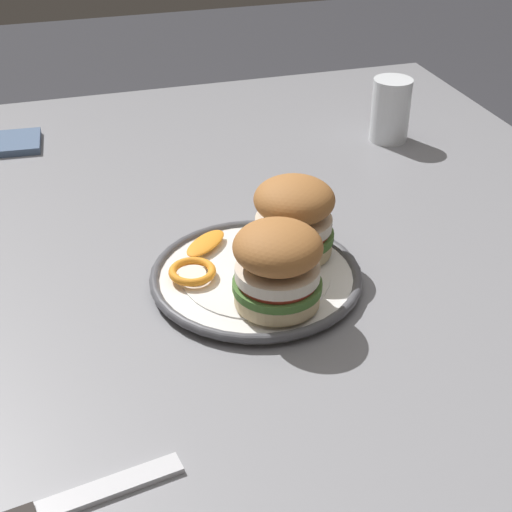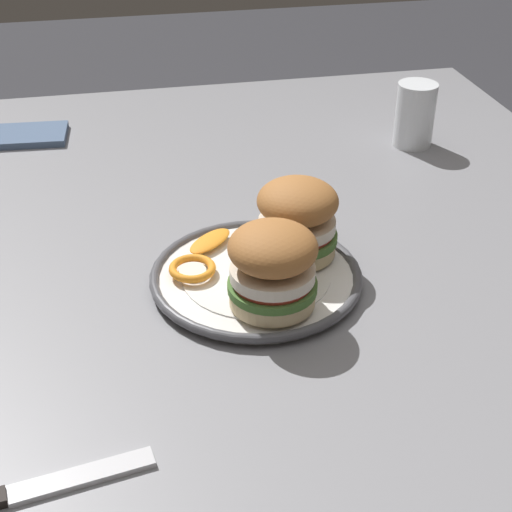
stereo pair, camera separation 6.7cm
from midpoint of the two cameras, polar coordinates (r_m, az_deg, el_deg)
The scene contains 8 objects.
dining_table at distance 1.00m, azimuth 0.39°, elevation -4.85°, with size 1.42×1.08×0.70m.
dinner_plate at distance 0.93m, azimuth -2.07°, elevation -1.64°, with size 0.26×0.26×0.02m.
sandwich_half_left at distance 0.94m, azimuth 0.84°, elevation 3.00°, with size 0.14×0.14×0.10m.
sandwich_half_right at distance 0.84m, azimuth -0.63°, elevation -0.71°, with size 0.14×0.14×0.10m.
orange_peel_curled at distance 0.92m, azimuth -6.91°, elevation -1.27°, with size 0.08×0.08×0.01m.
orange_peel_strip_long at distance 0.98m, azimuth -5.80°, elevation 0.93°, with size 0.07×0.08×0.01m.
drinking_glass at distance 1.32m, azimuth 8.67°, elevation 10.62°, with size 0.07×0.07×0.11m.
table_knife at distance 0.71m, azimuth -18.72°, elevation -17.99°, with size 0.06×0.22×0.01m.
Camera 1 is at (-0.75, 0.27, 1.23)m, focal length 52.85 mm.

